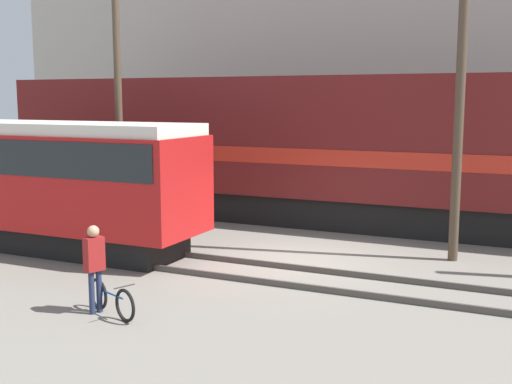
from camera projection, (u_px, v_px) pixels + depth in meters
name	position (u px, v px, depth m)	size (l,w,h in m)	color
ground_plane	(296.00, 261.00, 16.35)	(120.00, 120.00, 0.00)	gray
track_near	(272.00, 273.00, 14.94)	(60.00, 1.50, 0.14)	#47423D
track_far	(353.00, 223.00, 20.88)	(60.00, 1.51, 0.14)	#47423D
building_backdrop	(417.00, 15.00, 28.29)	(38.90, 6.00, 15.48)	#B7B2A8
freight_locomotive	(305.00, 147.00, 21.23)	(21.82, 3.04, 5.40)	black
streetcar	(39.00, 176.00, 17.55)	(9.51, 2.54, 3.48)	black
bicycle	(111.00, 299.00, 12.19)	(1.51, 0.71, 0.69)	black
person	(94.00, 260.00, 12.24)	(0.34, 0.42, 1.72)	#232D4C
utility_pole_left	(118.00, 101.00, 20.12)	(0.23, 0.23, 8.05)	#4C3D2D
utility_pole_center	(461.00, 65.00, 15.71)	(0.24, 0.24, 9.83)	#4C3D2D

